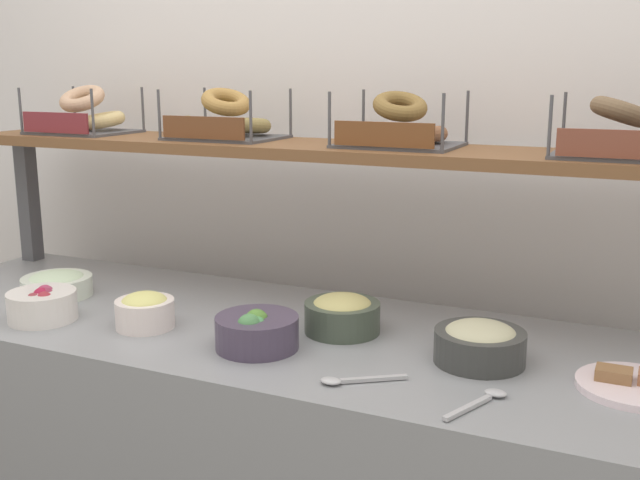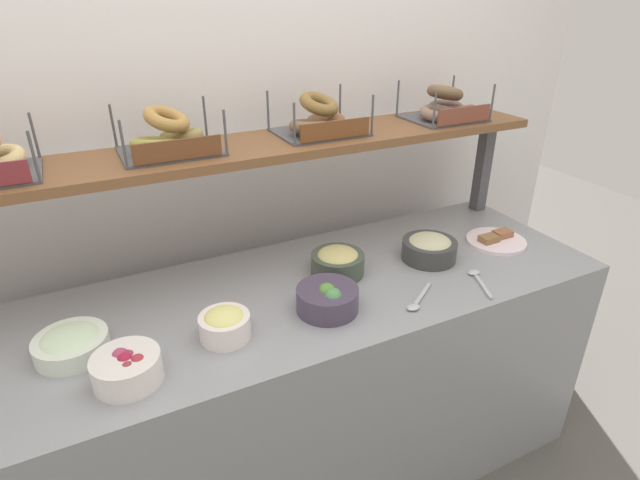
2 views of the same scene
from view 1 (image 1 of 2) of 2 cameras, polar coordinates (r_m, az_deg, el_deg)
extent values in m
cube|color=white|center=(2.30, 2.22, 5.92)|extent=(3.38, 0.06, 2.40)
cube|color=gray|center=(2.08, -4.11, -17.63)|extent=(2.18, 0.70, 0.85)
cube|color=#4C4C51|center=(2.68, -21.13, 2.79)|extent=(0.05, 0.05, 0.40)
cube|color=brown|center=(2.04, -0.81, 6.88)|extent=(2.14, 0.32, 0.03)
cylinder|color=#473B51|center=(1.74, -4.77, -6.95)|extent=(0.19, 0.19, 0.08)
sphere|color=#578D38|center=(1.73, -4.82, -6.12)|extent=(0.06, 0.06, 0.06)
sphere|color=#519B5B|center=(1.71, -4.74, -6.40)|extent=(0.04, 0.04, 0.04)
sphere|color=#508C52|center=(1.70, -5.37, -6.48)|extent=(0.06, 0.06, 0.06)
cylinder|color=white|center=(2.25, -19.22, -3.32)|extent=(0.19, 0.19, 0.06)
ellipsoid|color=beige|center=(2.25, -19.27, -2.75)|extent=(0.15, 0.15, 0.04)
cylinder|color=#393A39|center=(1.69, 11.95, -7.88)|extent=(0.20, 0.20, 0.07)
ellipsoid|color=#C1BC95|center=(1.68, 12.00, -6.92)|extent=(0.15, 0.15, 0.05)
cylinder|color=white|center=(1.92, -13.06, -5.43)|extent=(0.14, 0.14, 0.07)
ellipsoid|color=#E5E07F|center=(1.91, -13.11, -4.59)|extent=(0.11, 0.11, 0.05)
cylinder|color=white|center=(2.05, -20.22, -4.68)|extent=(0.17, 0.17, 0.08)
sphere|color=#92304B|center=(2.04, -19.95, -3.94)|extent=(0.04, 0.04, 0.04)
sphere|color=#A52E3B|center=(2.01, -20.08, -4.21)|extent=(0.04, 0.04, 0.04)
sphere|color=#AA3C5E|center=(2.06, -20.02, -3.79)|extent=(0.04, 0.04, 0.04)
sphere|color=#A81D3D|center=(2.04, -20.27, -3.98)|extent=(0.04, 0.04, 0.04)
sphere|color=#91343D|center=(2.02, -20.84, -4.19)|extent=(0.03, 0.03, 0.03)
cylinder|color=#414C3E|center=(1.84, 1.69, -5.84)|extent=(0.18, 0.18, 0.07)
ellipsoid|color=tan|center=(1.83, 1.69, -4.92)|extent=(0.14, 0.14, 0.05)
cylinder|color=white|center=(1.65, 22.62, -10.16)|extent=(0.23, 0.23, 0.01)
cube|color=olive|center=(1.65, 21.29, -9.39)|extent=(0.07, 0.05, 0.02)
cube|color=#B7B7BC|center=(1.57, 4.09, -10.40)|extent=(0.12, 0.09, 0.01)
ellipsoid|color=#B7B7BC|center=(1.55, 0.81, -10.58)|extent=(0.04, 0.03, 0.01)
cube|color=#B7B7BC|center=(1.47, 11.08, -12.31)|extent=(0.06, 0.13, 0.01)
ellipsoid|color=#B7B7BC|center=(1.54, 13.10, -11.18)|extent=(0.04, 0.03, 0.01)
cube|color=#4C4C51|center=(2.48, -17.35, 7.78)|extent=(0.29, 0.24, 0.01)
cylinder|color=#4C4C51|center=(2.49, -21.65, 9.02)|extent=(0.01, 0.01, 0.14)
cylinder|color=#4C4C51|center=(2.29, -16.77, 9.13)|extent=(0.01, 0.01, 0.14)
cylinder|color=#4C4C51|center=(2.65, -18.04, 9.46)|extent=(0.01, 0.01, 0.14)
cylinder|color=#4C4C51|center=(2.47, -13.22, 9.55)|extent=(0.01, 0.01, 0.14)
cube|color=maroon|center=(2.39, -19.34, 8.35)|extent=(0.24, 0.01, 0.06)
torus|color=#C2B87D|center=(2.49, -18.73, 8.39)|extent=(0.15, 0.15, 0.05)
torus|color=#D8BC7A|center=(2.47, -16.09, 8.67)|extent=(0.20, 0.20, 0.06)
torus|color=tan|center=(2.47, -17.51, 10.15)|extent=(0.14, 0.15, 0.09)
cube|color=#4C4C51|center=(2.19, -7.04, 7.68)|extent=(0.30, 0.24, 0.01)
cylinder|color=#4C4C51|center=(2.17, -12.04, 9.21)|extent=(0.01, 0.01, 0.14)
cylinder|color=#4C4C51|center=(2.01, -5.25, 9.17)|extent=(0.01, 0.01, 0.14)
cylinder|color=#4C4C51|center=(2.36, -8.66, 9.60)|extent=(0.01, 0.01, 0.14)
cylinder|color=#4C4C51|center=(2.21, -2.24, 9.53)|extent=(0.01, 0.01, 0.14)
cube|color=brown|center=(2.08, -8.82, 8.37)|extent=(0.26, 0.01, 0.06)
torus|color=olive|center=(2.19, -8.68, 8.55)|extent=(0.20, 0.20, 0.06)
torus|color=olive|center=(2.19, -5.55, 8.58)|extent=(0.18, 0.18, 0.06)
torus|color=#A97D40|center=(2.18, -7.12, 10.30)|extent=(0.20, 0.20, 0.09)
cube|color=#4C4C51|center=(1.96, 5.99, 7.14)|extent=(0.30, 0.24, 0.01)
cylinder|color=#4C4C51|center=(1.91, 0.71, 9.03)|extent=(0.01, 0.01, 0.14)
cylinder|color=#4C4C51|center=(1.81, 9.26, 8.66)|extent=(0.01, 0.01, 0.14)
cylinder|color=#4C4C51|center=(2.12, 3.29, 9.38)|extent=(0.01, 0.01, 0.14)
cylinder|color=#4C4C51|center=(2.03, 11.04, 9.02)|extent=(0.01, 0.01, 0.14)
cube|color=brown|center=(1.85, 4.80, 7.94)|extent=(0.26, 0.01, 0.06)
torus|color=brown|center=(1.95, 4.25, 8.13)|extent=(0.19, 0.19, 0.06)
torus|color=#8E5B3D|center=(1.98, 7.60, 7.99)|extent=(0.16, 0.16, 0.05)
torus|color=brown|center=(1.96, 6.06, 10.01)|extent=(0.20, 0.20, 0.08)
cube|color=#4C4C51|center=(1.84, 21.54, 5.95)|extent=(0.28, 0.24, 0.01)
cylinder|color=#4C4C51|center=(1.73, 16.95, 8.12)|extent=(0.01, 0.01, 0.14)
cylinder|color=#4C4C51|center=(1.96, 17.92, 8.53)|extent=(0.01, 0.01, 0.14)
cube|color=brown|center=(1.72, 21.37, 6.75)|extent=(0.24, 0.01, 0.06)
torus|color=#806857|center=(1.81, 19.99, 6.95)|extent=(0.18, 0.18, 0.05)
torus|color=#805E57|center=(1.87, 22.98, 6.83)|extent=(0.20, 0.20, 0.05)
torus|color=brown|center=(1.83, 21.78, 8.96)|extent=(0.19, 0.19, 0.08)
camera|label=2|loc=(1.47, -57.16, 17.71)|focal=28.42mm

